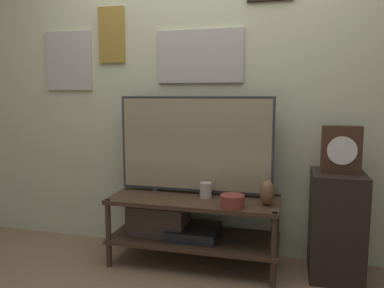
% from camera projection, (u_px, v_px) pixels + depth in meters
% --- Properties ---
extents(ground_plane, '(12.00, 12.00, 0.00)m').
position_uv_depth(ground_plane, '(184.00, 281.00, 2.50)').
color(ground_plane, '#846647').
extents(wall_back, '(6.40, 0.08, 2.70)m').
position_uv_depth(wall_back, '(202.00, 78.00, 2.89)').
color(wall_back, beige).
rests_on(wall_back, ground_plane).
extents(media_console, '(1.22, 0.50, 0.50)m').
position_uv_depth(media_console, '(182.00, 221.00, 2.76)').
color(media_console, '#422D1E').
rests_on(media_console, ground_plane).
extents(television, '(1.16, 0.05, 0.73)m').
position_uv_depth(television, '(195.00, 145.00, 2.78)').
color(television, '#333338').
rests_on(television, media_console).
extents(vase_urn_stoneware, '(0.10, 0.11, 0.17)m').
position_uv_depth(vase_urn_stoneware, '(267.00, 193.00, 2.52)').
color(vase_urn_stoneware, brown).
rests_on(vase_urn_stoneware, media_console).
extents(vase_wide_bowl, '(0.16, 0.16, 0.08)m').
position_uv_depth(vase_wide_bowl, '(232.00, 201.00, 2.48)').
color(vase_wide_bowl, brown).
rests_on(vase_wide_bowl, media_console).
extents(candle_jar, '(0.09, 0.09, 0.11)m').
position_uv_depth(candle_jar, '(206.00, 190.00, 2.71)').
color(candle_jar, '#C1B29E').
rests_on(candle_jar, media_console).
extents(side_table, '(0.34, 0.39, 0.72)m').
position_uv_depth(side_table, '(336.00, 225.00, 2.54)').
color(side_table, black).
rests_on(side_table, ground_plane).
extents(mantel_clock, '(0.25, 0.11, 0.31)m').
position_uv_depth(mantel_clock, '(341.00, 150.00, 2.47)').
color(mantel_clock, '#422819').
rests_on(mantel_clock, side_table).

